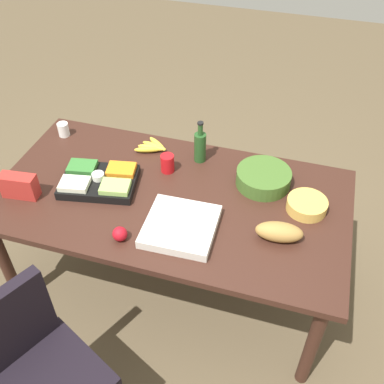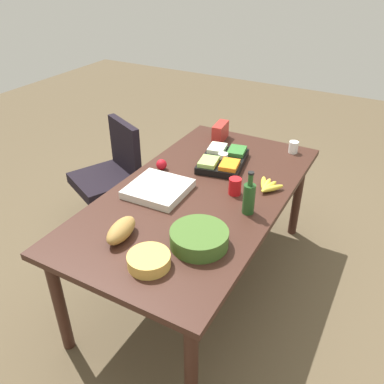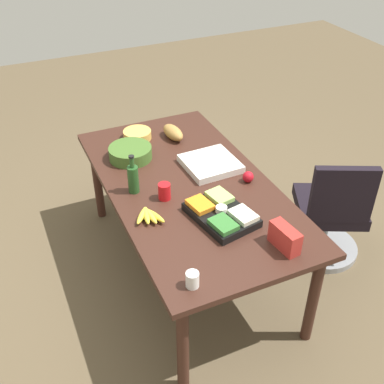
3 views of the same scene
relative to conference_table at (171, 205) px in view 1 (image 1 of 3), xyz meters
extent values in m
plane|color=brown|center=(0.00, 0.00, -0.69)|extent=(10.00, 10.00, 0.00)
cube|color=#3A1F17|center=(0.00, 0.00, 0.06)|extent=(1.98, 1.05, 0.04)
cylinder|color=#3A1F17|center=(-0.90, -0.44, -0.33)|extent=(0.07, 0.07, 0.73)
cylinder|color=#3A1F17|center=(0.90, -0.44, -0.33)|extent=(0.07, 0.07, 0.73)
cylinder|color=#3A1F17|center=(-0.90, 0.44, -0.33)|extent=(0.07, 0.07, 0.73)
cylinder|color=#3A1F17|center=(0.90, 0.44, -0.33)|extent=(0.07, 0.07, 0.73)
cube|color=black|center=(0.45, 0.95, 0.00)|extent=(0.24, 0.42, 0.43)
cylinder|color=#234C20|center=(-0.07, -0.36, 0.17)|extent=(0.09, 0.09, 0.19)
cylinder|color=#234C20|center=(-0.07, -0.36, 0.30)|extent=(0.04, 0.04, 0.07)
cylinder|color=black|center=(-0.07, -0.36, 0.34)|extent=(0.04, 0.04, 0.01)
cube|color=black|center=(0.42, 0.03, 0.10)|extent=(0.47, 0.37, 0.05)
cube|color=orange|center=(0.32, -0.06, 0.14)|extent=(0.18, 0.15, 0.03)
cube|color=#347230|center=(0.54, -0.02, 0.14)|extent=(0.18, 0.15, 0.03)
cube|color=#9CC762|center=(0.29, 0.08, 0.14)|extent=(0.18, 0.15, 0.03)
cube|color=silver|center=(0.52, 0.13, 0.14)|extent=(0.18, 0.15, 0.03)
cylinder|color=white|center=(0.42, 0.03, 0.14)|extent=(0.08, 0.08, 0.04)
ellipsoid|color=#A67B3D|center=(-0.63, 0.15, 0.13)|extent=(0.25, 0.14, 0.10)
cube|color=silver|center=(-0.14, 0.23, 0.10)|extent=(0.37, 0.37, 0.05)
cylinder|color=#3F6326|center=(-0.48, -0.25, 0.12)|extent=(0.39, 0.39, 0.09)
cylinder|color=red|center=(0.08, -0.21, 0.13)|extent=(0.09, 0.09, 0.11)
sphere|color=#B3111D|center=(0.14, 0.38, 0.11)|extent=(0.09, 0.09, 0.08)
cylinder|color=gold|center=(-0.74, -0.11, 0.11)|extent=(0.26, 0.26, 0.07)
cube|color=#B62D26|center=(0.80, 0.24, 0.15)|extent=(0.21, 0.10, 0.14)
cylinder|color=white|center=(0.85, -0.36, 0.12)|extent=(0.09, 0.09, 0.09)
ellipsoid|color=gold|center=(0.22, -0.41, 0.10)|extent=(0.16, 0.13, 0.04)
ellipsoid|color=gold|center=(0.24, -0.38, 0.10)|extent=(0.17, 0.07, 0.04)
ellipsoid|color=yellow|center=(0.25, -0.36, 0.10)|extent=(0.17, 0.05, 0.04)
ellipsoid|color=yellow|center=(0.26, -0.34, 0.10)|extent=(0.17, 0.09, 0.04)
camera|label=1|loc=(-0.65, 1.74, 1.79)|focal=42.23mm
camera|label=2|loc=(-1.95, -1.02, 1.43)|focal=37.45mm
camera|label=3|loc=(2.42, -1.06, 1.90)|focal=44.58mm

